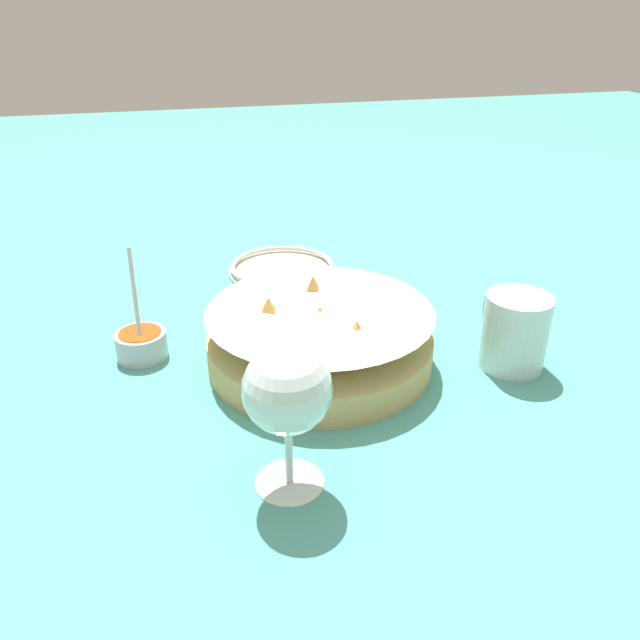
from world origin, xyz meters
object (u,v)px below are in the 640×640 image
(food_basket, at_px, (319,339))
(beer_mug, at_px, (514,334))
(side_plate, at_px, (282,268))
(wine_glass, at_px, (287,394))
(sauce_cup, at_px, (141,343))

(food_basket, bearing_deg, beer_mug, -106.09)
(food_basket, height_order, side_plate, food_basket)
(beer_mug, bearing_deg, wine_glass, 113.88)
(sauce_cup, bearing_deg, beer_mug, -107.41)
(wine_glass, bearing_deg, side_plate, -11.16)
(food_basket, bearing_deg, wine_glass, 157.84)
(side_plate, bearing_deg, sauce_cup, 134.20)
(food_basket, distance_m, beer_mug, 0.23)
(food_basket, distance_m, side_plate, 0.28)
(wine_glass, bearing_deg, food_basket, -22.16)
(beer_mug, relative_size, side_plate, 0.65)
(wine_glass, distance_m, beer_mug, 0.33)
(wine_glass, bearing_deg, beer_mug, -66.12)
(side_plate, bearing_deg, wine_glass, 168.84)
(beer_mug, xyz_separation_m, side_plate, (0.35, 0.20, -0.03))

